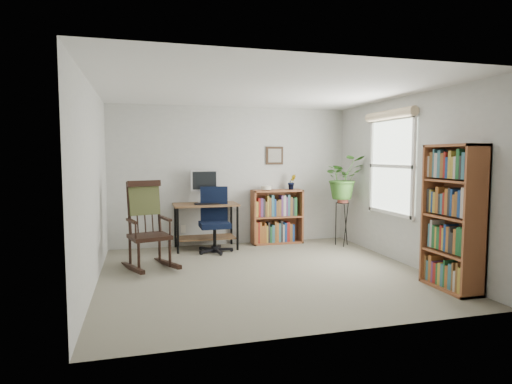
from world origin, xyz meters
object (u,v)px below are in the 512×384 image
object	(u,v)px
rocking_chair	(149,225)
low_bookshelf	(277,217)
office_chair	(215,219)
desk	(206,226)
tall_bookshelf	(453,218)

from	to	relation	value
rocking_chair	low_bookshelf	world-z (taller)	rocking_chair
office_chair	rocking_chair	xyz separation A→B (m)	(-1.03, -0.76, 0.08)
low_bookshelf	rocking_chair	bearing A→B (deg)	-151.96
desk	office_chair	size ratio (longest dim) A/B	0.99
low_bookshelf	tall_bookshelf	size ratio (longest dim) A/B	0.57
low_bookshelf	tall_bookshelf	bearing A→B (deg)	-69.24
desk	tall_bookshelf	bearing A→B (deg)	-50.09
rocking_chair	tall_bookshelf	world-z (taller)	tall_bookshelf
rocking_chair	desk	bearing A→B (deg)	33.10
rocking_chair	tall_bookshelf	bearing A→B (deg)	-44.33
rocking_chair	low_bookshelf	bearing A→B (deg)	12.46
rocking_chair	low_bookshelf	size ratio (longest dim) A/B	1.29
tall_bookshelf	rocking_chair	bearing A→B (deg)	151.25
desk	low_bookshelf	world-z (taller)	low_bookshelf
desk	office_chair	xyz separation A→B (m)	(0.10, -0.30, 0.15)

